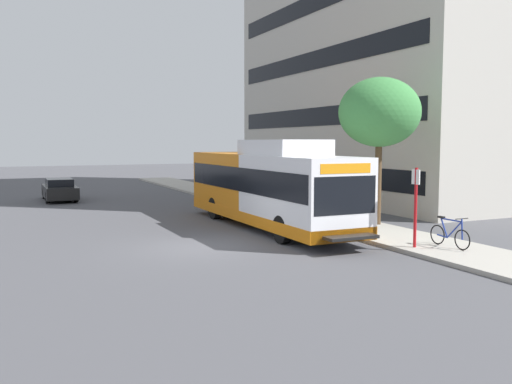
% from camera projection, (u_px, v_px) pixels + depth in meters
% --- Properties ---
extents(ground_plane, '(120.00, 120.00, 0.00)m').
position_uv_depth(ground_plane, '(146.00, 218.00, 25.94)').
color(ground_plane, '#4C4C51').
extents(sidewalk_curb, '(3.00, 56.00, 0.14)m').
position_uv_depth(sidewalk_curb, '(297.00, 213.00, 27.04)').
color(sidewalk_curb, '#A8A399').
rests_on(sidewalk_curb, ground).
extents(transit_bus, '(2.58, 12.25, 3.65)m').
position_uv_depth(transit_bus, '(268.00, 187.00, 22.88)').
color(transit_bus, white).
rests_on(transit_bus, ground).
extents(bus_stop_sign_pole, '(0.10, 0.36, 2.60)m').
position_uv_depth(bus_stop_sign_pole, '(416.00, 201.00, 17.85)').
color(bus_stop_sign_pole, red).
rests_on(bus_stop_sign_pole, sidewalk_curb).
extents(bicycle_parked, '(0.52, 1.76, 1.02)m').
position_uv_depth(bicycle_parked, '(450.00, 234.00, 17.97)').
color(bicycle_parked, black).
rests_on(bicycle_parked, sidewalk_curb).
extents(street_tree_near_stop, '(3.34, 3.34, 6.06)m').
position_uv_depth(street_tree_near_stop, '(379.00, 113.00, 22.60)').
color(street_tree_near_stop, '#4C3823').
rests_on(street_tree_near_stop, sidewalk_curb).
extents(parked_car_far_lane, '(1.80, 4.50, 1.33)m').
position_uv_depth(parked_car_far_lane, '(60.00, 190.00, 33.48)').
color(parked_car_far_lane, black).
rests_on(parked_car_far_lane, ground).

